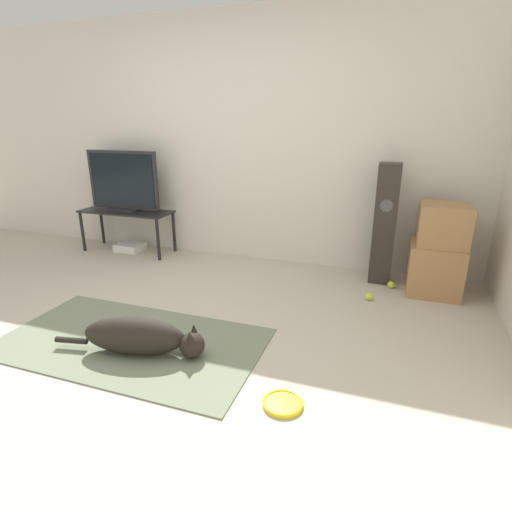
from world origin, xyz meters
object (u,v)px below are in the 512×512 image
at_px(dog, 140,337).
at_px(floor_speaker, 385,225).
at_px(cardboard_box_lower, 435,269).
at_px(tennis_ball_near_speaker, 369,297).
at_px(tennis_ball_by_boxes, 391,285).
at_px(game_console, 130,247).
at_px(cardboard_box_upper, 443,225).
at_px(tv, 123,182).
at_px(frisbee, 283,403).
at_px(tv_stand, 126,216).

bearing_deg(dog, floor_speaker, 52.81).
xyz_separation_m(cardboard_box_lower, tennis_ball_near_speaker, (-0.53, -0.36, -0.19)).
distance_m(tennis_ball_by_boxes, game_console, 3.02).
xyz_separation_m(cardboard_box_upper, tv, (-3.37, 0.13, 0.19)).
distance_m(frisbee, game_console, 3.26).
bearing_deg(tennis_ball_by_boxes, frisbee, -105.17).
height_order(tennis_ball_near_speaker, game_console, game_console).
bearing_deg(frisbee, tv, 140.28).
distance_m(frisbee, tennis_ball_near_speaker, 1.60).
bearing_deg(tv, tennis_ball_by_boxes, -2.96).
height_order(dog, tv, tv).
bearing_deg(game_console, frisbee, -39.90).
relative_size(dog, floor_speaker, 0.91).
bearing_deg(game_console, cardboard_box_upper, -2.65).
xyz_separation_m(floor_speaker, game_console, (-2.90, 0.03, -0.52)).
relative_size(cardboard_box_upper, tv_stand, 0.37).
bearing_deg(floor_speaker, game_console, 179.42).
height_order(dog, floor_speaker, floor_speaker).
bearing_deg(cardboard_box_lower, frisbee, -114.23).
xyz_separation_m(dog, tennis_ball_near_speaker, (1.37, 1.38, -0.10)).
relative_size(tv_stand, tennis_ball_near_speaker, 16.56).
relative_size(frisbee, cardboard_box_lower, 0.50).
distance_m(cardboard_box_upper, tennis_ball_near_speaker, 0.89).
xyz_separation_m(dog, cardboard_box_upper, (1.91, 1.75, 0.50)).
bearing_deg(cardboard_box_upper, tv, 177.82).
relative_size(dog, tennis_ball_near_speaker, 15.53).
bearing_deg(frisbee, tv_stand, 140.32).
distance_m(floor_speaker, tv_stand, 2.88).
xyz_separation_m(cardboard_box_upper, game_console, (-3.38, 0.16, -0.59)).
xyz_separation_m(frisbee, cardboard_box_lower, (0.87, 1.93, 0.21)).
height_order(tv_stand, tv, tv).
bearing_deg(tennis_ball_near_speaker, frisbee, -102.32).
height_order(floor_speaker, tennis_ball_near_speaker, floor_speaker).
bearing_deg(tv_stand, tennis_ball_by_boxes, -2.90).
distance_m(frisbee, cardboard_box_lower, 2.12).
height_order(frisbee, cardboard_box_upper, cardboard_box_upper).
bearing_deg(cardboard_box_upper, tv_stand, 177.87).
relative_size(dog, game_console, 3.39).
xyz_separation_m(tennis_ball_by_boxes, game_console, (-3.01, 0.18, 0.01)).
xyz_separation_m(cardboard_box_lower, floor_speaker, (-0.47, 0.13, 0.34)).
bearing_deg(cardboard_box_upper, floor_speaker, 165.30).
relative_size(cardboard_box_lower, cardboard_box_upper, 1.11).
bearing_deg(cardboard_box_lower, floor_speaker, 164.13).
distance_m(floor_speaker, game_console, 2.95).
xyz_separation_m(tv, tennis_ball_by_boxes, (3.00, -0.15, -0.79)).
distance_m(cardboard_box_lower, tv_stand, 3.36).
bearing_deg(tv, tennis_ball_near_speaker, -10.02).
bearing_deg(floor_speaker, frisbee, -101.02).
bearing_deg(game_console, tv_stand, -60.70).
bearing_deg(game_console, tv, -58.34).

